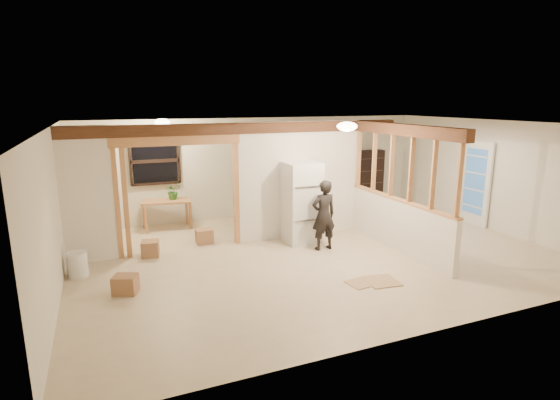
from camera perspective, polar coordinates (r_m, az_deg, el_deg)
name	(u,v)px	position (r m, az deg, el deg)	size (l,w,h in m)	color
floor	(316,253)	(8.66, 4.75, -6.94)	(9.00, 6.50, 0.01)	beige
ceiling	(319,124)	(8.16, 5.08, 9.85)	(9.00, 6.50, 0.01)	white
wall_back	(259,167)	(11.26, -2.70, 4.33)	(9.00, 0.01, 2.50)	silver
wall_front	(439,240)	(5.73, 20.02, -4.97)	(9.00, 0.01, 2.50)	silver
wall_left	(53,214)	(7.46, -27.52, -1.59)	(0.01, 6.50, 2.50)	silver
wall_right	(493,175)	(11.10, 26.06, 2.90)	(0.01, 6.50, 2.50)	silver
partition_left_stub	(87,196)	(8.60, -23.93, 0.53)	(0.90, 0.12, 2.50)	silver
partition_center	(300,180)	(9.46, 2.66, 2.68)	(2.80, 0.12, 2.50)	silver
doorway_frame	(179,196)	(8.73, -12.99, 0.49)	(2.46, 0.14, 2.20)	tan
header_beam_back	(247,128)	(8.89, -4.38, 9.33)	(7.00, 0.18, 0.22)	#54301C
header_beam_right	(403,130)	(8.70, 15.82, 8.81)	(0.18, 3.30, 0.22)	#54301C
pony_wall	(397,225)	(9.02, 15.09, -3.18)	(0.12, 3.20, 1.00)	silver
stud_partition	(401,167)	(8.77, 15.54, 4.12)	(0.14, 3.20, 1.32)	tan
window_back	(155,161)	(10.56, -16.01, 4.91)	(1.12, 0.10, 1.10)	black
french_door	(475,183)	(11.35, 24.17, 1.99)	(0.12, 0.86, 2.00)	white
ceiling_dome_main	(347,126)	(7.87, 8.75, 9.49)	(0.36, 0.36, 0.16)	#FFEABF
ceiling_dome_util	(162,122)	(9.62, -15.14, 9.80)	(0.32, 0.32, 0.14)	#FFEABF
hanging_bulb	(193,138)	(9.04, -11.26, 7.91)	(0.07, 0.07, 0.07)	#FFD88C
refrigerator	(301,202)	(9.13, 2.81, -0.31)	(0.69, 0.67, 1.69)	white
woman	(324,215)	(8.68, 5.72, -1.98)	(0.52, 0.34, 1.41)	black
work_table	(167,215)	(10.44, -14.53, -1.85)	(1.09, 0.54, 0.68)	tan
potted_plant	(173,191)	(10.37, -13.79, 1.17)	(0.36, 0.31, 0.40)	#2B6A26
shop_vac	(94,232)	(9.63, -23.17, -3.81)	(0.51, 0.51, 0.66)	#B10E1C
bookshelf	(369,178)	(12.62, 11.61, 2.86)	(0.78, 0.26, 1.56)	black
bucket	(77,264)	(8.24, -24.94, -7.60)	(0.33, 0.33, 0.42)	white
box_util_a	(204,236)	(9.31, -9.86, -4.66)	(0.34, 0.30, 0.30)	#996A4A
box_util_b	(150,248)	(8.79, -16.58, -6.09)	(0.32, 0.32, 0.30)	#996A4A
box_front	(125,284)	(7.29, -19.54, -10.34)	(0.35, 0.29, 0.29)	#996A4A
floor_panel_near	(382,281)	(7.53, 13.14, -10.28)	(0.51, 0.51, 0.02)	tan
floor_panel_far	(362,283)	(7.41, 10.69, -10.57)	(0.48, 0.38, 0.02)	tan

